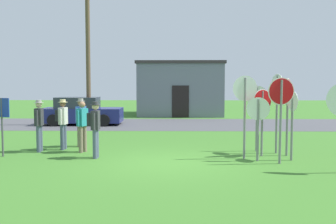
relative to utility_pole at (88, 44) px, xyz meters
The scene contains 19 objects.
ground_plane 12.17m from the utility_pole, 66.52° to the right, with size 80.00×80.00×0.00m, color #3D7528.
street_asphalt 6.31m from the utility_pole, ahead, with size 60.00×6.40×0.01m, color #4C4C51.
building_background 9.10m from the utility_pole, 54.72° to the left, with size 5.96×5.58×3.75m.
utility_pole is the anchor object (origin of this frame).
parked_car_on_street 3.73m from the utility_pole, behind, with size 4.32×2.05×1.51m.
stop_sign_center_cluster 11.58m from the utility_pole, 47.96° to the right, with size 0.73×0.07×2.21m.
stop_sign_rear_right 13.25m from the utility_pole, 50.35° to the right, with size 0.17×0.59×2.07m.
stop_sign_leaning_right 12.19m from the utility_pole, 54.75° to the right, with size 0.75×0.16×2.52m.
stop_sign_low_front 12.28m from the utility_pole, 51.04° to the right, with size 0.65×0.37×2.11m.
stop_sign_nearest 12.67m from the utility_pole, 47.85° to the right, with size 0.38×0.62×2.45m.
stop_sign_far_back 12.20m from the utility_pole, 47.26° to the right, with size 0.24×0.58×2.59m.
stop_sign_leaning_left 13.31m from the utility_pole, 53.48° to the right, with size 0.78×0.18×2.46m.
stop_sign_tallest 12.77m from the utility_pole, 54.42° to the right, with size 0.67×0.15×1.89m.
person_with_sunhat 10.53m from the utility_pole, 76.61° to the right, with size 0.40×0.57×1.74m.
person_holding_notes 8.88m from the utility_pole, 83.87° to the right, with size 0.41×0.57×1.74m.
person_in_teal 8.35m from the utility_pole, 79.75° to the right, with size 0.35×0.53×1.74m.
person_near_signs 9.29m from the utility_pole, 88.51° to the right, with size 0.31×0.57×1.74m.
person_in_blue 9.50m from the utility_pole, 79.00° to the right, with size 0.34×0.53×1.69m.
info_panel_middle 10.02m from the utility_pole, 93.87° to the right, with size 0.57×0.24×1.84m.
Camera 1 is at (0.30, -11.51, 2.33)m, focal length 43.16 mm.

